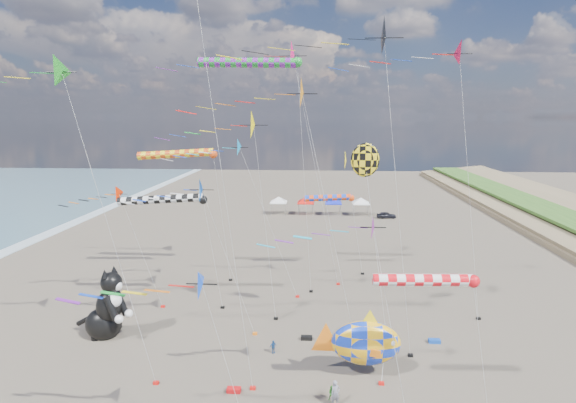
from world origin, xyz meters
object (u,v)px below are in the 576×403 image
Objects in this scene: person_adult at (335,393)px; child_blue at (273,347)px; parked_car at (386,215)px; child_green at (332,393)px; fish_inflatable at (365,343)px; cat_inflatable at (106,302)px.

person_adult is 1.62× the size of child_blue.
person_adult reaches higher than parked_car.
person_adult is at bearing -64.01° from child_green.
child_green is at bearing 160.30° from parked_car.
child_blue is 49.90m from parked_car.
parked_car is (15.37, 47.48, 0.07)m from child_blue.
fish_inflatable reaches higher than child_blue.
fish_inflatable is at bearing 5.07° from cat_inflatable.
cat_inflatable is 6.06× the size of child_green.
cat_inflatable is 19.48m from child_green.
fish_inflatable is 7.34m from child_blue.
fish_inflatable is 4.32m from person_adult.
parked_car reaches higher than child_blue.
child_green is (-0.19, 0.48, -0.33)m from person_adult.
child_blue is at bearing 132.80° from child_green.
child_blue is 0.30× the size of parked_car.
fish_inflatable reaches higher than parked_car.
child_green is at bearing -4.84° from cat_inflatable.
cat_inflatable is at bearing 138.66° from child_blue.
child_green is at bearing 88.71° from person_adult.
child_green is (-2.29, -2.92, -1.97)m from fish_inflatable.
fish_inflatable is 50.88m from parked_car.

